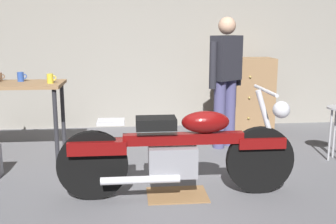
% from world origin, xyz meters
% --- Properties ---
extents(ground_plane, '(12.00, 12.00, 0.00)m').
position_xyz_m(ground_plane, '(0.00, 0.00, 0.00)').
color(ground_plane, slate).
extents(back_wall, '(8.00, 0.12, 3.10)m').
position_xyz_m(back_wall, '(0.00, 2.80, 1.55)').
color(back_wall, gray).
rests_on(back_wall, ground_plane).
extents(workbench, '(1.30, 0.64, 0.90)m').
position_xyz_m(workbench, '(-1.84, 1.35, 0.79)').
color(workbench, '#99724C').
rests_on(workbench, ground_plane).
extents(motorcycle, '(2.19, 0.60, 1.00)m').
position_xyz_m(motorcycle, '(0.05, -0.02, 0.45)').
color(motorcycle, black).
rests_on(motorcycle, ground_plane).
extents(person_standing, '(0.48, 0.40, 1.67)m').
position_xyz_m(person_standing, '(0.83, 1.54, 0.93)').
color(person_standing, '#4F4C7C').
rests_on(person_standing, ground_plane).
extents(wooden_dresser, '(0.80, 0.47, 1.10)m').
position_xyz_m(wooden_dresser, '(1.31, 2.30, 0.55)').
color(wooden_dresser, '#99724C').
rests_on(wooden_dresser, ground_plane).
extents(drip_tray, '(0.56, 0.40, 0.01)m').
position_xyz_m(drip_tray, '(0.03, -0.01, 0.01)').
color(drip_tray, olive).
rests_on(drip_tray, ground_plane).
extents(mug_blue_enamel, '(0.11, 0.08, 0.11)m').
position_xyz_m(mug_blue_enamel, '(-1.70, 1.47, 0.96)').
color(mug_blue_enamel, '#2D51AD').
rests_on(mug_blue_enamel, workbench).
extents(mug_yellow_tall, '(0.11, 0.07, 0.11)m').
position_xyz_m(mug_yellow_tall, '(-1.31, 1.28, 0.96)').
color(mug_yellow_tall, yellow).
rests_on(mug_yellow_tall, workbench).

